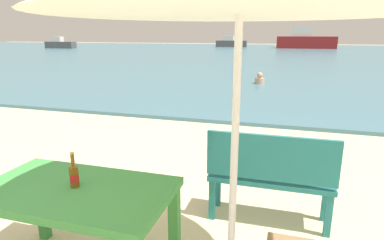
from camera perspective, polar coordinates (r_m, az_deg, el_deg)
sea_water at (r=31.55m, az=14.54°, el=11.19°), size 120.00×50.00×0.08m
picnic_table_green at (r=2.61m, az=-19.59°, el=-13.28°), size 1.40×0.80×0.76m
beer_bottle_amber at (r=2.54m, az=-19.94°, el=-8.98°), size 0.07×0.07×0.26m
bench_teal_center at (r=3.27m, az=13.49°, el=-9.02°), size 1.20×0.37×0.95m
swimmer_person at (r=12.14m, az=11.75°, el=7.02°), size 0.34×0.34×0.41m
boat_barge at (r=43.87m, az=-22.07°, el=12.22°), size 3.81×1.04×1.38m
boat_ferry at (r=45.05m, az=6.83°, el=13.26°), size 4.05×1.10×1.47m
boat_cargo_ship at (r=42.69m, az=19.23°, el=12.96°), size 6.84×1.87×2.49m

